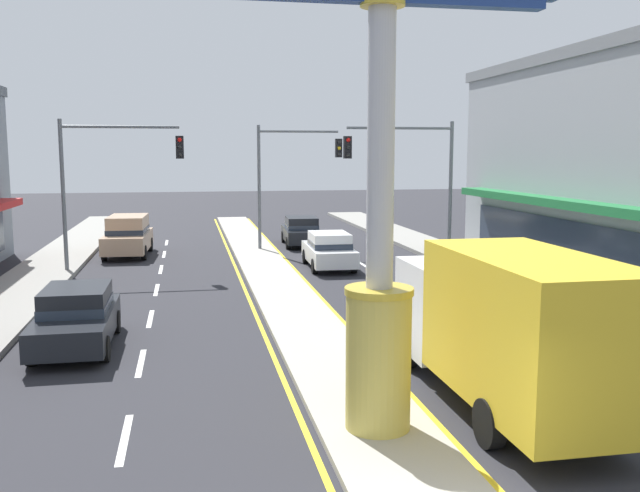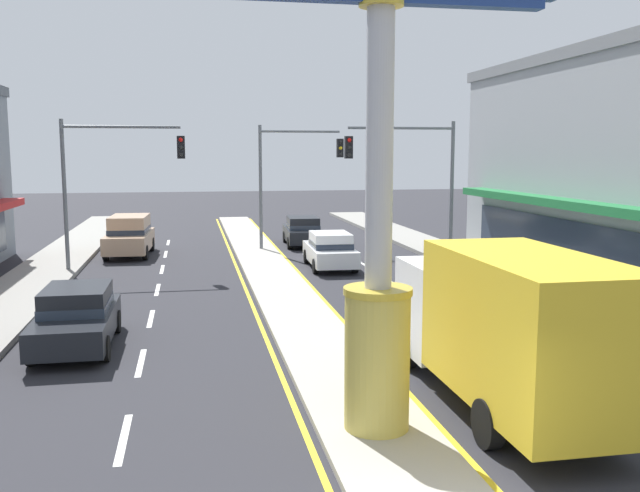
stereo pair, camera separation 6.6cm
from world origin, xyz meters
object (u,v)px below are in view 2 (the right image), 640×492
at_px(traffic_light_left_side, 109,168).
at_px(sedan_mid_left_lane, 330,250).
at_px(district_sign, 379,172).
at_px(traffic_light_right_side, 413,167).
at_px(box_truck_near_right_lane, 504,323).
at_px(suv_near_left_lane, 129,235).
at_px(traffic_light_median_far, 291,166).
at_px(sedan_far_left_oncoming, 77,317).
at_px(sedan_far_right_lane, 303,231).

bearing_deg(traffic_light_left_side, sedan_mid_left_lane, -4.04).
distance_m(district_sign, traffic_light_right_side, 18.26).
xyz_separation_m(district_sign, box_truck_near_right_lane, (2.69, 0.74, -2.87)).
relative_size(traffic_light_left_side, box_truck_near_right_lane, 0.90).
xyz_separation_m(traffic_light_left_side, traffic_light_right_side, (12.54, -0.74, 0.00)).
bearing_deg(suv_near_left_lane, traffic_light_median_far, 1.83).
bearing_deg(sedan_far_left_oncoming, traffic_light_median_far, 64.14).
relative_size(sedan_far_right_lane, suv_near_left_lane, 0.94).
xyz_separation_m(traffic_light_right_side, traffic_light_median_far, (-4.45, 5.66, -0.05)).
bearing_deg(suv_near_left_lane, sedan_mid_left_lane, -31.51).
distance_m(box_truck_near_right_lane, sedan_far_left_oncoming, 10.56).
xyz_separation_m(district_sign, traffic_light_median_far, (1.82, 22.81, -0.37)).
xyz_separation_m(district_sign, traffic_light_right_side, (6.27, 17.14, -0.32)).
bearing_deg(sedan_far_right_lane, district_sign, -96.24).
height_order(district_sign, box_truck_near_right_lane, district_sign).
height_order(traffic_light_median_far, suv_near_left_lane, traffic_light_median_far).
distance_m(traffic_light_median_far, box_truck_near_right_lane, 22.22).
bearing_deg(traffic_light_left_side, sedan_far_right_lane, 36.51).
height_order(box_truck_near_right_lane, suv_near_left_lane, box_truck_near_right_lane).
distance_m(sedan_far_right_lane, sedan_far_left_oncoming, 19.80).
relative_size(traffic_light_left_side, suv_near_left_lane, 1.32).
height_order(sedan_far_right_lane, sedan_far_left_oncoming, same).
distance_m(suv_near_left_lane, sedan_mid_left_lane, 10.16).
distance_m(traffic_light_left_side, traffic_light_median_far, 9.47).
xyz_separation_m(traffic_light_median_far, box_truck_near_right_lane, (0.87, -22.07, -2.50)).
xyz_separation_m(traffic_light_median_far, sedan_far_right_lane, (0.86, 1.70, -3.41)).
xyz_separation_m(traffic_light_median_far, sedan_far_left_oncoming, (-7.81, -16.11, -3.41)).
relative_size(traffic_light_right_side, box_truck_near_right_lane, 0.90).
bearing_deg(traffic_light_right_side, traffic_light_left_side, 176.64).
distance_m(traffic_light_median_far, suv_near_left_lane, 8.44).
height_order(traffic_light_right_side, traffic_light_median_far, same).
xyz_separation_m(traffic_light_right_side, sedan_mid_left_lane, (-3.59, 0.10, -3.46)).
distance_m(district_sign, suv_near_left_lane, 23.61).
bearing_deg(traffic_light_median_far, sedan_far_right_lane, 63.16).
xyz_separation_m(sedan_far_right_lane, suv_near_left_lane, (-8.66, -1.95, 0.20)).
height_order(sedan_far_right_lane, sedan_mid_left_lane, same).
relative_size(traffic_light_left_side, traffic_light_right_side, 1.00).
bearing_deg(sedan_far_right_lane, traffic_light_left_side, -143.49).
distance_m(traffic_light_median_far, sedan_mid_left_lane, 6.58).
distance_m(district_sign, sedan_mid_left_lane, 17.86).
distance_m(traffic_light_median_far, sedan_far_left_oncoming, 18.22).
bearing_deg(traffic_light_median_far, traffic_light_right_side, -51.85).
distance_m(box_truck_near_right_lane, suv_near_left_lane, 23.49).
distance_m(traffic_light_left_side, sedan_far_right_lane, 11.66).
xyz_separation_m(sedan_far_right_lane, sedan_far_left_oncoming, (-8.66, -17.80, 0.00)).
distance_m(traffic_light_left_side, box_truck_near_right_lane, 19.51).
relative_size(district_sign, sedan_far_left_oncoming, 2.05).
bearing_deg(sedan_far_right_lane, box_truck_near_right_lane, -89.98).
bearing_deg(box_truck_near_right_lane, suv_near_left_lane, 111.67).
distance_m(sedan_far_right_lane, suv_near_left_lane, 8.88).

